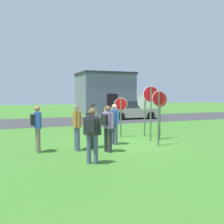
% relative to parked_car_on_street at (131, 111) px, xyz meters
% --- Properties ---
extents(ground_plane, '(80.00, 80.00, 0.00)m').
position_rel_parked_car_on_street_xyz_m(ground_plane, '(-5.03, -9.86, -0.69)').
color(ground_plane, '#3D7528').
extents(street_asphalt, '(60.00, 6.40, 0.01)m').
position_rel_parked_car_on_street_xyz_m(street_asphalt, '(-5.03, 0.14, -0.68)').
color(street_asphalt, '#38383A').
rests_on(street_asphalt, ground).
extents(building_background, '(5.62, 4.77, 4.33)m').
position_rel_parked_car_on_street_xyz_m(building_background, '(-0.06, 6.51, 1.48)').
color(building_background, slate).
rests_on(building_background, ground).
extents(parked_car_on_street, '(4.38, 2.17, 1.51)m').
position_rel_parked_car_on_street_xyz_m(parked_car_on_street, '(0.00, 0.00, 0.00)').
color(parked_car_on_street, '#B7B2A3').
rests_on(parked_car_on_street, ground).
extents(stop_sign_far_back, '(0.62, 0.07, 2.25)m').
position_rel_parked_car_on_street_xyz_m(stop_sign_far_back, '(-3.78, -10.59, 0.80)').
color(stop_sign_far_back, '#51664C').
rests_on(stop_sign_far_back, ground).
extents(stop_sign_center_cluster, '(0.74, 0.15, 2.08)m').
position_rel_parked_car_on_street_xyz_m(stop_sign_center_cluster, '(-3.16, -8.26, 0.73)').
color(stop_sign_center_cluster, '#51664C').
rests_on(stop_sign_center_cluster, ground).
extents(stop_sign_nearest, '(0.70, 0.21, 2.46)m').
position_rel_parked_car_on_street_xyz_m(stop_sign_nearest, '(-3.48, -9.43, 0.98)').
color(stop_sign_nearest, '#51664C').
rests_on(stop_sign_nearest, ground).
extents(stop_sign_rear_left, '(0.55, 0.31, 1.94)m').
position_rel_parked_car_on_street_xyz_m(stop_sign_rear_left, '(-4.40, -8.13, 0.60)').
color(stop_sign_rear_left, '#51664C').
rests_on(stop_sign_rear_left, ground).
extents(stop_sign_tallest, '(0.75, 0.07, 2.24)m').
position_rel_parked_car_on_street_xyz_m(stop_sign_tallest, '(-2.89, -9.24, 0.84)').
color(stop_sign_tallest, '#51664C').
rests_on(stop_sign_tallest, ground).
extents(person_near_signs, '(0.32, 0.57, 1.74)m').
position_rel_parked_car_on_street_xyz_m(person_near_signs, '(-7.07, -10.25, 0.30)').
color(person_near_signs, '#4C5670').
rests_on(person_near_signs, ground).
extents(person_with_sunhat, '(0.38, 0.57, 1.69)m').
position_rel_parked_car_on_street_xyz_m(person_with_sunhat, '(-8.48, -10.01, 0.29)').
color(person_with_sunhat, '#7A6B56').
rests_on(person_with_sunhat, ground).
extents(person_holding_notes, '(0.44, 0.53, 1.69)m').
position_rel_parked_car_on_street_xyz_m(person_holding_notes, '(-6.09, -10.88, 0.29)').
color(person_holding_notes, '#2D2D33').
rests_on(person_holding_notes, ground).
extents(person_on_left, '(0.42, 0.55, 1.74)m').
position_rel_parked_car_on_street_xyz_m(person_on_left, '(-6.41, -10.03, 0.32)').
color(person_on_left, '#2D2D33').
rests_on(person_on_left, ground).
extents(person_in_dark_shirt, '(0.42, 0.55, 1.69)m').
position_rel_parked_car_on_street_xyz_m(person_in_dark_shirt, '(-5.37, -9.67, 0.29)').
color(person_in_dark_shirt, '#4C5670').
rests_on(person_in_dark_shirt, ground).
extents(person_in_teal, '(0.49, 0.46, 1.69)m').
position_rel_parked_car_on_street_xyz_m(person_in_teal, '(-7.07, -12.20, 0.29)').
color(person_in_teal, '#4C5670').
rests_on(person_in_teal, ground).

